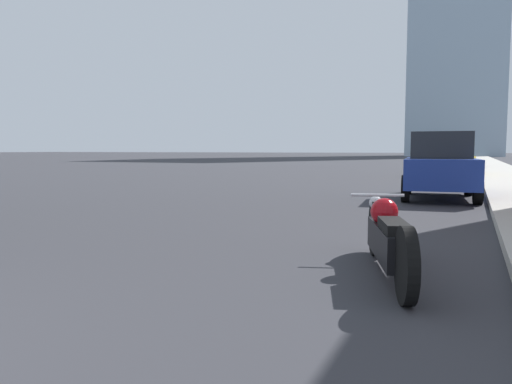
{
  "coord_description": "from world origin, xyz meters",
  "views": [
    {
      "loc": [
        4.04,
        -0.38,
        1.29
      ],
      "look_at": [
        1.28,
        6.05,
        0.69
      ],
      "focal_mm": 35.0,
      "sensor_mm": 36.0,
      "label": 1
    }
  ],
  "objects_px": {
    "motorcycle": "(388,237)",
    "parked_car_blue": "(440,166)",
    "parked_car_yellow": "(453,159)",
    "parked_car_black": "(459,155)"
  },
  "relations": [
    {
      "from": "motorcycle",
      "to": "parked_car_blue",
      "type": "distance_m",
      "value": 8.72
    },
    {
      "from": "motorcycle",
      "to": "parked_car_yellow",
      "type": "relative_size",
      "value": 0.62
    },
    {
      "from": "parked_car_yellow",
      "to": "parked_car_black",
      "type": "relative_size",
      "value": 0.93
    },
    {
      "from": "parked_car_yellow",
      "to": "parked_car_black",
      "type": "bearing_deg",
      "value": 92.62
    },
    {
      "from": "motorcycle",
      "to": "parked_car_yellow",
      "type": "distance_m",
      "value": 20.14
    },
    {
      "from": "parked_car_blue",
      "to": "parked_car_yellow",
      "type": "height_order",
      "value": "parked_car_blue"
    },
    {
      "from": "parked_car_blue",
      "to": "parked_car_black",
      "type": "distance_m",
      "value": 22.68
    },
    {
      "from": "parked_car_blue",
      "to": "parked_car_yellow",
      "type": "relative_size",
      "value": 0.99
    },
    {
      "from": "parked_car_blue",
      "to": "parked_car_yellow",
      "type": "xyz_separation_m",
      "value": [
        -0.02,
        11.43,
        -0.02
      ]
    },
    {
      "from": "parked_car_black",
      "to": "parked_car_yellow",
      "type": "bearing_deg",
      "value": -87.79
    }
  ]
}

